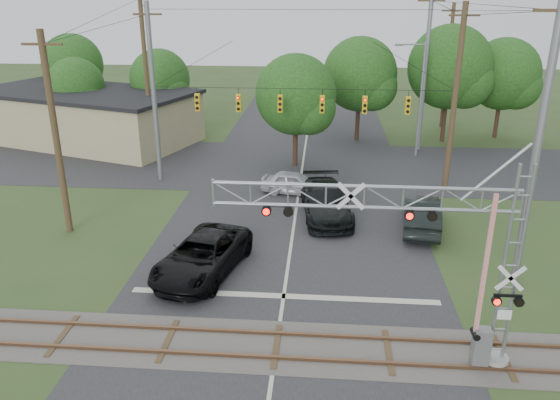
# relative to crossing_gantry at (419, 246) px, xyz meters

# --- Properties ---
(ground) EXTENTS (160.00, 160.00, 0.00)m
(ground) POSITION_rel_crossing_gantry_xyz_m (-4.61, -1.64, -4.43)
(ground) COLOR #2F4620
(ground) RESTS_ON ground
(road_main) EXTENTS (14.00, 90.00, 0.02)m
(road_main) POSITION_rel_crossing_gantry_xyz_m (-4.61, 8.36, -4.42)
(road_main) COLOR #252527
(road_main) RESTS_ON ground
(road_cross) EXTENTS (90.00, 12.00, 0.02)m
(road_cross) POSITION_rel_crossing_gantry_xyz_m (-4.61, 22.36, -4.42)
(road_cross) COLOR #252527
(road_cross) RESTS_ON ground
(railroad_track) EXTENTS (90.00, 3.20, 0.17)m
(railroad_track) POSITION_rel_crossing_gantry_xyz_m (-4.61, 0.36, -4.40)
(railroad_track) COLOR #46413C
(railroad_track) RESTS_ON ground
(crossing_gantry) EXTENTS (10.11, 0.92, 7.22)m
(crossing_gantry) POSITION_rel_crossing_gantry_xyz_m (0.00, 0.00, 0.00)
(crossing_gantry) COLOR gray
(crossing_gantry) RESTS_ON ground
(traffic_signal_span) EXTENTS (19.34, 0.36, 11.50)m
(traffic_signal_span) POSITION_rel_crossing_gantry_xyz_m (-3.70, 18.36, 1.25)
(traffic_signal_span) COLOR gray
(traffic_signal_span) RESTS_ON ground
(pickup_black) EXTENTS (4.21, 6.69, 1.72)m
(pickup_black) POSITION_rel_crossing_gantry_xyz_m (-8.43, 5.65, -3.57)
(pickup_black) COLOR black
(pickup_black) RESTS_ON ground
(car_dark) EXTENTS (3.31, 6.55, 1.82)m
(car_dark) POSITION_rel_crossing_gantry_xyz_m (-2.88, 12.77, -3.52)
(car_dark) COLOR black
(car_dark) RESTS_ON ground
(sedan_silver) EXTENTS (4.37, 2.32, 1.41)m
(sedan_silver) POSITION_rel_crossing_gantry_xyz_m (-4.88, 16.44, -3.72)
(sedan_silver) COLOR #BABCC2
(sedan_silver) RESTS_ON ground
(suv_dark) EXTENTS (2.59, 5.53, 1.75)m
(suv_dark) POSITION_rel_crossing_gantry_xyz_m (2.26, 11.51, -3.55)
(suv_dark) COLOR black
(suv_dark) RESTS_ON ground
(commercial_building) EXTENTS (20.39, 14.78, 4.29)m
(commercial_building) POSITION_rel_crossing_gantry_xyz_m (-23.33, 28.08, -2.28)
(commercial_building) COLOR tan
(commercial_building) RESTS_ON ground
(streetlight) EXTENTS (2.29, 0.24, 8.58)m
(streetlight) POSITION_rel_crossing_gantry_xyz_m (3.90, 25.64, 0.37)
(streetlight) COLOR gray
(streetlight) RESTS_ON ground
(utility_poles) EXTENTS (26.99, 30.08, 12.21)m
(utility_poles) POSITION_rel_crossing_gantry_xyz_m (-2.97, 21.10, 1.48)
(utility_poles) COLOR #483121
(utility_poles) RESTS_ON ground
(treeline) EXTENTS (52.10, 23.03, 9.64)m
(treeline) POSITION_rel_crossing_gantry_xyz_m (-0.88, 28.59, 1.14)
(treeline) COLOR #362218
(treeline) RESTS_ON ground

